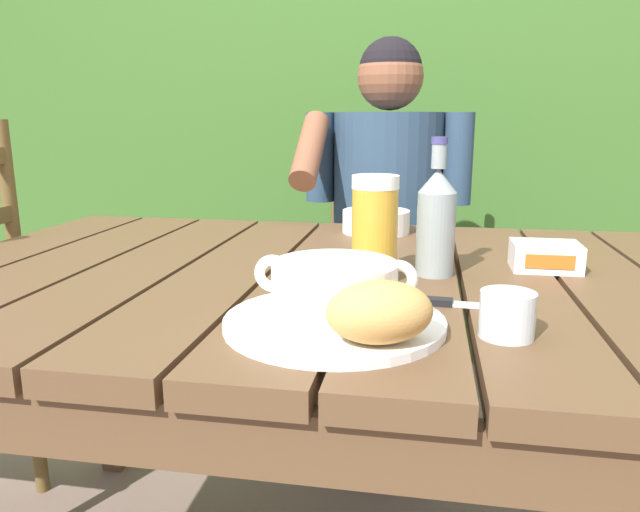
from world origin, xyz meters
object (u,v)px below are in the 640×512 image
bread_roll (380,312)px  diner_bowl (376,221)px  chair_near_diner (388,279)px  soup_bowl (334,289)px  person_eating (385,218)px  table_knife (451,303)px  serving_plate (334,322)px  beer_glass (375,228)px  water_glass_small (507,315)px  butter_tub (545,256)px  beer_bottle (436,220)px

bread_roll → diner_bowl: 0.75m
chair_near_diner → soup_bowl: bearing=-89.8°
bread_roll → diner_bowl: size_ratio=0.95×
person_eating → table_knife: (0.16, -0.90, 0.03)m
person_eating → serving_plate: size_ratio=4.30×
serving_plate → soup_bowl: bearing=0.0°
person_eating → beer_glass: (0.04, -0.78, 0.11)m
table_knife → diner_bowl: (-0.16, 0.55, 0.02)m
soup_bowl → water_glass_small: (0.22, 0.00, -0.02)m
beer_glass → water_glass_small: 0.31m
serving_plate → bread_roll: size_ratio=1.91×
bread_roll → soup_bowl: bearing=130.6°
water_glass_small → serving_plate: bearing=-179.9°
person_eating → butter_tub: 0.73m
chair_near_diner → diner_bowl: (-0.00, -0.54, 0.29)m
person_eating → water_glass_small: bearing=-77.7°
beer_glass → chair_near_diner: bearing=92.0°
diner_bowl → chair_near_diner: bearing=90.0°
chair_near_diner → beer_glass: size_ratio=5.70×
water_glass_small → table_knife: water_glass_small is taller
water_glass_small → beer_bottle: bearing=106.5°
soup_bowl → butter_tub: bearing=48.1°
person_eating → serving_plate: (0.01, -1.02, 0.03)m
soup_bowl → beer_glass: bearing=82.8°
person_eating → table_knife: bearing=-80.0°
soup_bowl → diner_bowl: size_ratio=1.34×
table_knife → chair_near_diner: bearing=98.1°
serving_plate → beer_bottle: (0.13, 0.29, 0.09)m
serving_plate → beer_glass: (0.03, 0.24, 0.08)m
beer_bottle → table_knife: 0.20m
soup_bowl → beer_glass: size_ratio=1.21×
soup_bowl → diner_bowl: (-0.00, 0.67, -0.02)m
water_glass_small → diner_bowl: (-0.22, 0.67, -0.00)m
beer_glass → table_knife: bearing=-44.7°
bread_roll → butter_tub: 0.51m
butter_tub → water_glass_small: bearing=-106.8°
soup_bowl → butter_tub: soup_bowl is taller
water_glass_small → table_knife: 0.13m
serving_plate → butter_tub: butter_tub is taller
serving_plate → bread_roll: (0.06, -0.07, 0.04)m
person_eating → serving_plate: bearing=-89.7°
person_eating → soup_bowl: 1.02m
beer_glass → diner_bowl: 0.44m
bread_roll → beer_glass: size_ratio=0.86×
beer_bottle → water_glass_small: (0.09, -0.29, -0.07)m
table_knife → diner_bowl: size_ratio=0.98×
chair_near_diner → diner_bowl: bearing=-90.0°
person_eating → diner_bowl: (0.00, -0.35, 0.05)m
table_knife → diner_bowl: diner_bowl is taller
chair_near_diner → beer_bottle: (0.13, -0.92, 0.36)m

